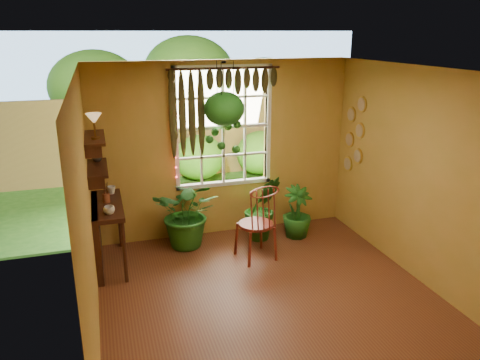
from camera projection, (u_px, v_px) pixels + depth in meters
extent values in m
plane|color=brown|center=(275.00, 304.00, 5.55)|extent=(4.50, 4.50, 0.00)
plane|color=silver|center=(281.00, 72.00, 4.73)|extent=(4.50, 4.50, 0.00)
plane|color=#BE8F40|center=(224.00, 150.00, 7.19)|extent=(4.00, 0.00, 4.00)
plane|color=#BE8F40|center=(87.00, 217.00, 4.58)|extent=(0.00, 4.50, 4.50)
plane|color=#BE8F40|center=(430.00, 181.00, 5.70)|extent=(0.00, 4.50, 4.50)
cube|color=white|center=(223.00, 127.00, 7.11)|extent=(1.52, 0.10, 1.86)
cube|color=white|center=(223.00, 127.00, 7.14)|extent=(1.38, 0.01, 1.78)
cylinder|color=#3D1B10|center=(224.00, 68.00, 6.74)|extent=(1.70, 0.04, 0.04)
cube|color=#3D1B10|center=(107.00, 206.00, 6.24)|extent=(0.40, 1.20, 0.06)
cube|color=#3D1B10|center=(97.00, 236.00, 6.32)|extent=(0.08, 1.18, 0.90)
cylinder|color=#3D1B10|center=(125.00, 252.00, 5.92)|extent=(0.05, 0.05, 0.86)
cylinder|color=#3D1B10|center=(119.00, 220.00, 6.92)|extent=(0.05, 0.05, 0.86)
cube|color=#3D1B10|center=(97.00, 168.00, 6.06)|extent=(0.25, 0.90, 0.04)
cube|color=#3D1B10|center=(95.00, 138.00, 5.94)|extent=(0.25, 0.90, 0.04)
cube|color=#1F5418|center=(174.00, 157.00, 12.16)|extent=(14.00, 10.00, 0.04)
cube|color=olive|center=(186.00, 136.00, 10.24)|extent=(12.00, 0.10, 1.80)
plane|color=#7EA3D3|center=(161.00, 88.00, 13.32)|extent=(12.00, 0.00, 12.00)
cylinder|color=maroon|center=(256.00, 224.00, 6.55)|extent=(0.56, 0.56, 0.04)
torus|color=maroon|center=(264.00, 192.00, 6.21)|extent=(0.46, 0.12, 0.46)
imported|color=#195115|center=(188.00, 213.00, 6.90)|extent=(1.22, 1.15, 1.07)
imported|color=#195115|center=(263.00, 208.00, 7.16)|extent=(0.57, 0.46, 1.02)
imported|color=#195115|center=(297.00, 212.00, 7.27)|extent=(0.54, 0.54, 0.82)
ellipsoid|color=black|center=(224.00, 115.00, 6.74)|extent=(0.35, 0.35, 0.21)
ellipsoid|color=#195115|center=(224.00, 109.00, 6.72)|extent=(0.58, 0.58, 0.50)
imported|color=silver|center=(109.00, 210.00, 5.85)|extent=(0.16, 0.16, 0.11)
imported|color=beige|center=(111.00, 190.00, 6.59)|extent=(0.12, 0.12, 0.11)
cylinder|color=brown|center=(106.00, 198.00, 6.26)|extent=(0.10, 0.10, 0.12)
imported|color=#B2AD99|center=(97.00, 156.00, 6.28)|extent=(0.16, 0.16, 0.14)
cylinder|color=brown|center=(96.00, 138.00, 5.77)|extent=(0.11, 0.11, 0.03)
cylinder|color=brown|center=(95.00, 130.00, 5.74)|extent=(0.03, 0.03, 0.19)
cone|color=slate|center=(94.00, 119.00, 5.70)|extent=(0.19, 0.19, 0.13)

